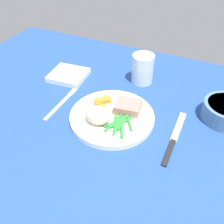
# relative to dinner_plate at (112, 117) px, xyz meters

# --- Properties ---
(dining_table) EXTENTS (1.20, 0.90, 0.02)m
(dining_table) POSITION_rel_dinner_plate_xyz_m (-0.04, -0.01, -0.02)
(dining_table) COLOR #234793
(dining_table) RESTS_ON ground
(dinner_plate) EXTENTS (0.23, 0.23, 0.02)m
(dinner_plate) POSITION_rel_dinner_plate_xyz_m (0.00, 0.00, 0.00)
(dinner_plate) COLOR white
(dinner_plate) RESTS_ON dining_table
(meat_portion) EXTENTS (0.08, 0.07, 0.02)m
(meat_portion) POSITION_rel_dinner_plate_xyz_m (0.03, 0.04, 0.02)
(meat_portion) COLOR #B2756B
(meat_portion) RESTS_ON dinner_plate
(mashed_potatoes) EXTENTS (0.07, 0.05, 0.05)m
(mashed_potatoes) POSITION_rel_dinner_plate_xyz_m (-0.02, -0.04, 0.03)
(mashed_potatoes) COLOR beige
(mashed_potatoes) RESTS_ON dinner_plate
(carrot_slices) EXTENTS (0.04, 0.07, 0.01)m
(carrot_slices) POSITION_rel_dinner_plate_xyz_m (-0.05, 0.03, 0.01)
(carrot_slices) COLOR orange
(carrot_slices) RESTS_ON dinner_plate
(green_beans) EXTENTS (0.07, 0.10, 0.01)m
(green_beans) POSITION_rel_dinner_plate_xyz_m (0.04, -0.02, 0.01)
(green_beans) COLOR #2D8C38
(green_beans) RESTS_ON dinner_plate
(fork) EXTENTS (0.01, 0.17, 0.00)m
(fork) POSITION_rel_dinner_plate_xyz_m (-0.17, -0.00, -0.01)
(fork) COLOR silver
(fork) RESTS_ON dining_table
(knife) EXTENTS (0.02, 0.20, 0.01)m
(knife) POSITION_rel_dinner_plate_xyz_m (0.18, -0.00, -0.01)
(knife) COLOR black
(knife) RESTS_ON dining_table
(water_glass) EXTENTS (0.07, 0.07, 0.10)m
(water_glass) POSITION_rel_dinner_plate_xyz_m (0.01, 0.22, 0.03)
(water_glass) COLOR silver
(water_glass) RESTS_ON dining_table
(napkin) EXTENTS (0.13, 0.12, 0.02)m
(napkin) POSITION_rel_dinner_plate_xyz_m (-0.23, 0.13, 0.00)
(napkin) COLOR white
(napkin) RESTS_ON dining_table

